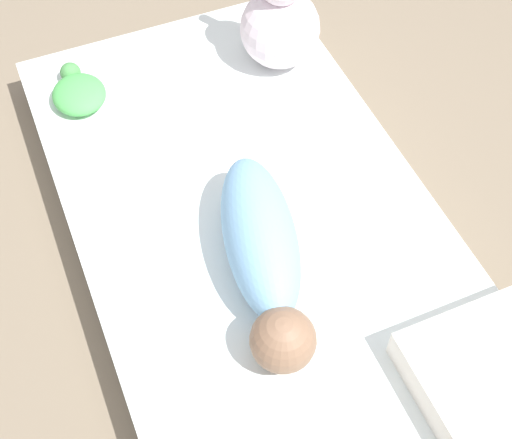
{
  "coord_description": "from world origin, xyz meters",
  "views": [
    {
      "loc": [
        -0.89,
        0.37,
        1.42
      ],
      "look_at": [
        -0.06,
        0.02,
        0.17
      ],
      "focal_mm": 50.0,
      "sensor_mm": 36.0,
      "label": 1
    }
  ],
  "objects_px": {
    "bunny_plush": "(280,20)",
    "turtle_plush": "(78,92)",
    "pillow": "(505,373)",
    "swaddled_baby": "(264,253)"
  },
  "relations": [
    {
      "from": "bunny_plush",
      "to": "pillow",
      "type": "bearing_deg",
      "value": -178.78
    },
    {
      "from": "pillow",
      "to": "turtle_plush",
      "type": "relative_size",
      "value": 1.82
    },
    {
      "from": "swaddled_baby",
      "to": "pillow",
      "type": "height_order",
      "value": "swaddled_baby"
    },
    {
      "from": "bunny_plush",
      "to": "turtle_plush",
      "type": "bearing_deg",
      "value": 83.88
    },
    {
      "from": "pillow",
      "to": "turtle_plush",
      "type": "distance_m",
      "value": 1.2
    },
    {
      "from": "swaddled_baby",
      "to": "turtle_plush",
      "type": "bearing_deg",
      "value": -148.55
    },
    {
      "from": "swaddled_baby",
      "to": "turtle_plush",
      "type": "relative_size",
      "value": 2.72
    },
    {
      "from": "pillow",
      "to": "bunny_plush",
      "type": "bearing_deg",
      "value": 1.22
    },
    {
      "from": "swaddled_baby",
      "to": "bunny_plush",
      "type": "distance_m",
      "value": 0.68
    },
    {
      "from": "pillow",
      "to": "bunny_plush",
      "type": "xyz_separation_m",
      "value": [
        1.0,
        0.02,
        0.09
      ]
    }
  ]
}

